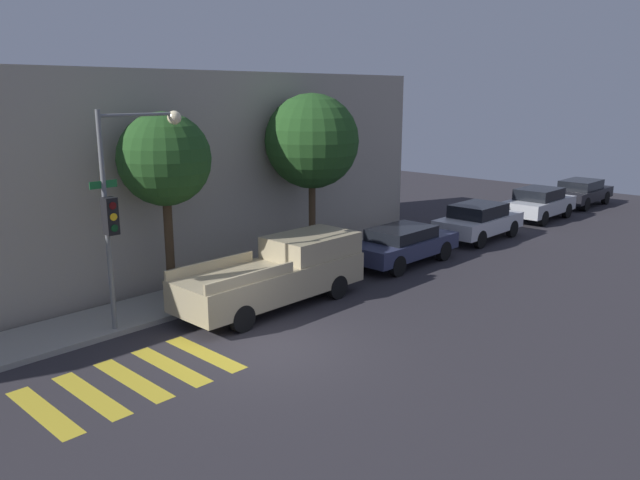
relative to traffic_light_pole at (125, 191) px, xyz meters
The scene contains 12 objects.
ground_plane 5.14m from the traffic_light_pole, 65.93° to the right, with size 60.00×60.00×0.00m, color #2D2B30.
sidewalk 3.91m from the traffic_light_pole, 30.32° to the left, with size 26.00×2.10×0.14m, color gray.
building_row 5.55m from the traffic_light_pole, 74.23° to the left, with size 26.00×6.00×6.59m, color #A89E8E.
crosswalk 4.67m from the traffic_light_pole, 121.29° to the right, with size 4.19×2.60×0.00m.
traffic_light_pole is the anchor object (origin of this frame).
pickup_truck 4.91m from the traffic_light_pole, 17.87° to the right, with size 5.79×1.95×1.84m.
sedan_near_corner 10.29m from the traffic_light_pole, ahead, with size 4.48×1.81×1.34m.
sedan_middle 15.35m from the traffic_light_pole, ahead, with size 4.26×1.87×1.48m.
sedan_far_end 20.90m from the traffic_light_pole, ahead, with size 4.21×1.87×1.50m.
sedan_tail_of_row 25.93m from the traffic_light_pole, ahead, with size 4.45×1.84×1.39m.
tree_near_corner 2.32m from the traffic_light_pole, 31.64° to the left, with size 2.59×2.59×5.43m.
tree_midblock 7.88m from the traffic_light_pole, ahead, with size 3.23×3.23×5.91m.
Camera 1 is at (-9.12, -10.44, 5.94)m, focal length 35.00 mm.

